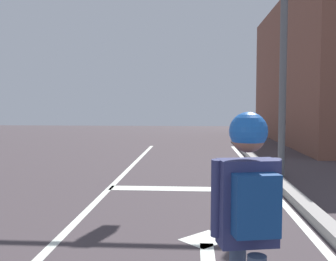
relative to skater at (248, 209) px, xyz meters
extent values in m
cube|color=silver|center=(-2.01, 3.08, -1.05)|extent=(0.12, 20.00, 0.01)
cube|color=silver|center=(1.18, 3.08, -1.05)|extent=(0.12, 20.00, 0.01)
cube|color=silver|center=(-0.34, 5.31, -1.05)|extent=(3.33, 0.40, 0.01)
cube|color=silver|center=(-0.17, 2.45, -1.05)|extent=(0.71, 0.71, 0.01)
cube|color=gray|center=(1.43, 3.08, -0.98)|extent=(0.24, 24.00, 0.14)
cube|color=navy|center=(0.00, 0.02, 0.04)|extent=(0.38, 0.25, 0.52)
cylinder|color=navy|center=(-0.19, 0.01, 0.06)|extent=(0.07, 0.10, 0.48)
cylinder|color=navy|center=(0.17, 0.08, 0.06)|extent=(0.07, 0.12, 0.48)
sphere|color=#92604C|center=(0.00, 0.02, 0.44)|extent=(0.21, 0.21, 0.21)
sphere|color=blue|center=(0.00, 0.02, 0.47)|extent=(0.23, 0.23, 0.23)
cube|color=navy|center=(0.02, -0.12, 0.06)|extent=(0.28, 0.19, 0.36)
cylinder|color=#5A5D61|center=(1.69, 6.81, 1.63)|extent=(0.16, 0.16, 5.37)
camera|label=1|loc=(-0.33, -2.35, 0.64)|focal=41.94mm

